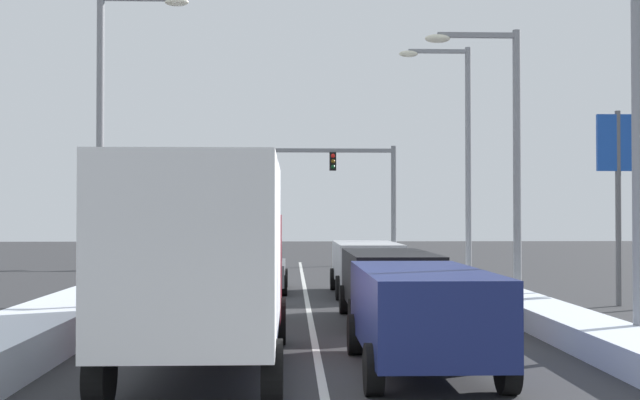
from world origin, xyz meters
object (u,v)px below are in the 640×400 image
suv_black_right_lane_second (389,280)px  sedan_white_center_lane_second (235,285)px  suv_navy_right_lane_nearest (422,310)px  street_lamp_right_near (618,95)px  street_lamp_right_far (459,144)px  sedan_gray_center_lane_third (258,269)px  street_lamp_right_mid (503,140)px  box_truck_center_lane_nearest (206,255)px  traffic_light_gantry (323,174)px  street_lamp_left_mid (112,119)px  suv_silver_right_lane_third (366,263)px

suv_black_right_lane_second → sedan_white_center_lane_second: suv_black_right_lane_second is taller
suv_navy_right_lane_nearest → suv_black_right_lane_second: 6.19m
street_lamp_right_near → street_lamp_right_far: street_lamp_right_far is taller
sedan_gray_center_lane_third → street_lamp_right_mid: bearing=-36.7°
box_truck_center_lane_nearest → street_lamp_right_mid: street_lamp_right_mid is taller
sedan_gray_center_lane_third → street_lamp_right_far: (7.27, 2.18, 4.42)m
traffic_light_gantry → street_lamp_left_mid: 19.94m
suv_navy_right_lane_nearest → box_truck_center_lane_nearest: size_ratio=0.68×
street_lamp_right_far → street_lamp_left_mid: 12.76m
suv_navy_right_lane_nearest → street_lamp_right_near: street_lamp_right_near is taller
suv_navy_right_lane_nearest → sedan_gray_center_lane_third: size_ratio=1.09×
street_lamp_right_far → street_lamp_left_mid: street_lamp_left_mid is taller
traffic_light_gantry → sedan_white_center_lane_second: bearing=-98.2°
suv_silver_right_lane_third → sedan_gray_center_lane_third: suv_silver_right_lane_third is taller
street_lamp_right_mid → traffic_light_gantry: bearing=101.7°
street_lamp_right_mid → street_lamp_left_mid: 11.21m
street_lamp_right_near → street_lamp_left_mid: (-11.28, 8.97, 0.57)m
suv_black_right_lane_second → sedan_gray_center_lane_third: bearing=113.2°
box_truck_center_lane_nearest → traffic_light_gantry: bearing=84.1°
street_lamp_right_near → street_lamp_right_far: bearing=89.7°
traffic_light_gantry → street_lamp_right_near: street_lamp_right_near is taller
suv_navy_right_lane_nearest → sedan_white_center_lane_second: (-3.57, 7.81, -0.25)m
suv_black_right_lane_second → suv_silver_right_lane_third: (0.09, 6.81, 0.00)m
box_truck_center_lane_nearest → street_lamp_left_mid: 11.86m
traffic_light_gantry → suv_black_right_lane_second: bearing=-88.3°
sedan_gray_center_lane_third → street_lamp_right_far: 8.78m
street_lamp_right_far → sedan_white_center_lane_second: bearing=-131.3°
suv_silver_right_lane_third → suv_black_right_lane_second: bearing=-90.7°
box_truck_center_lane_nearest → suv_navy_right_lane_nearest: bearing=0.4°
suv_silver_right_lane_third → suv_navy_right_lane_nearest: bearing=-91.3°
suv_silver_right_lane_third → sedan_white_center_lane_second: 6.47m
sedan_white_center_lane_second → street_lamp_right_near: street_lamp_right_near is taller
street_lamp_right_mid → sedan_gray_center_lane_third: bearing=143.3°
suv_black_right_lane_second → box_truck_center_lane_nearest: (-3.70, -6.21, 0.88)m
suv_black_right_lane_second → suv_navy_right_lane_nearest: bearing=-92.0°
suv_navy_right_lane_nearest → suv_silver_right_lane_third: (0.30, 12.99, 0.00)m
sedan_gray_center_lane_third → street_lamp_right_mid: 9.52m
street_lamp_left_mid → street_lamp_right_far: bearing=27.0°
suv_black_right_lane_second → box_truck_center_lane_nearest: bearing=-120.8°
street_lamp_right_far → suv_black_right_lane_second: bearing=-110.4°
box_truck_center_lane_nearest → sedan_gray_center_lane_third: 14.34m
street_lamp_right_mid → street_lamp_right_far: street_lamp_right_far is taller
traffic_light_gantry → box_truck_center_lane_nearest: bearing=-95.9°
sedan_white_center_lane_second → traffic_light_gantry: traffic_light_gantry is taller
suv_silver_right_lane_third → street_lamp_right_mid: bearing=-48.9°
box_truck_center_lane_nearest → street_lamp_right_far: (7.52, 16.47, 3.28)m
suv_black_right_lane_second → sedan_gray_center_lane_third: size_ratio=1.09×
suv_black_right_lane_second → box_truck_center_lane_nearest: box_truck_center_lane_nearest is taller
suv_silver_right_lane_third → box_truck_center_lane_nearest: (-3.79, -13.02, 0.88)m
suv_navy_right_lane_nearest → street_lamp_right_far: size_ratio=0.56×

